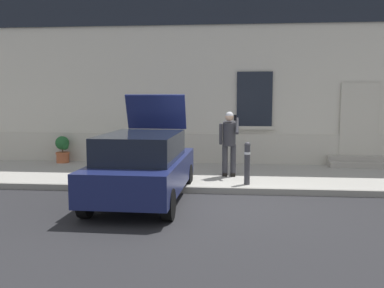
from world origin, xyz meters
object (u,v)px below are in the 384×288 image
(planter_terracotta, at_px, (63,149))
(planter_olive, at_px, (120,150))
(person_on_phone, at_px, (229,140))
(bollard_near_person, at_px, (247,162))
(hatchback_car_navy, at_px, (143,165))

(planter_terracotta, relative_size, planter_olive, 1.00)
(person_on_phone, height_order, planter_terracotta, person_on_phone)
(bollard_near_person, height_order, planter_olive, bollard_near_person)
(bollard_near_person, bearing_deg, planter_terracotta, 153.78)
(planter_terracotta, bearing_deg, hatchback_car_navy, -49.66)
(bollard_near_person, bearing_deg, hatchback_car_navy, -150.71)
(planter_terracotta, xyz_separation_m, planter_olive, (1.91, -0.10, 0.00))
(hatchback_car_navy, bearing_deg, person_on_phone, 50.60)
(hatchback_car_navy, bearing_deg, planter_olive, 111.76)
(person_on_phone, bearing_deg, bollard_near_person, -72.33)
(hatchback_car_navy, distance_m, bollard_near_person, 2.63)
(person_on_phone, distance_m, planter_olive, 3.94)
(person_on_phone, distance_m, planter_terracotta, 5.73)
(hatchback_car_navy, height_order, person_on_phone, hatchback_car_navy)
(planter_terracotta, bearing_deg, bollard_near_person, -26.22)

